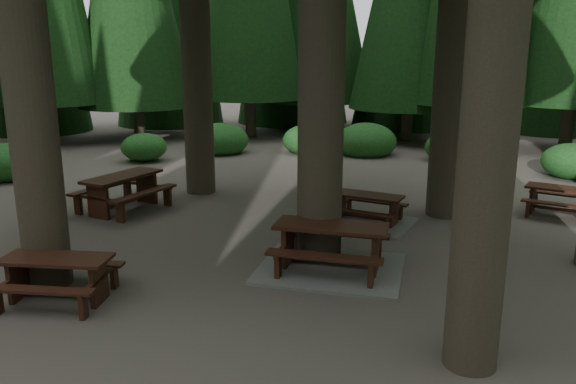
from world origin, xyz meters
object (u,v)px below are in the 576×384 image
at_px(picnic_table_a, 331,254).
at_px(picnic_table_d, 562,197).
at_px(picnic_table_b, 123,187).
at_px(picnic_table_c, 367,214).
at_px(picnic_table_e, 57,272).

xyz_separation_m(picnic_table_a, picnic_table_d, (3.65, 5.63, 0.16)).
xyz_separation_m(picnic_table_b, picnic_table_c, (5.75, 1.57, -0.37)).
relative_size(picnic_table_c, picnic_table_e, 1.03).
relative_size(picnic_table_b, picnic_table_d, 1.22).
height_order(picnic_table_b, picnic_table_d, picnic_table_b).
xyz_separation_m(picnic_table_c, picnic_table_e, (-3.05, -6.06, 0.26)).
bearing_deg(picnic_table_c, picnic_table_e, -115.00).
bearing_deg(picnic_table_d, picnic_table_b, -150.32).
xyz_separation_m(picnic_table_b, picnic_table_d, (9.73, 4.20, -0.13)).
distance_m(picnic_table_b, picnic_table_e, 5.25).
height_order(picnic_table_a, picnic_table_d, picnic_table_a).
bearing_deg(picnic_table_e, picnic_table_a, 22.44).
height_order(picnic_table_c, picnic_table_e, picnic_table_e).
bearing_deg(picnic_table_b, picnic_table_d, -64.29).
bearing_deg(picnic_table_c, picnic_table_b, -163.10).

